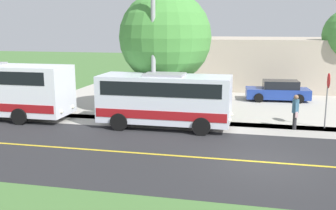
% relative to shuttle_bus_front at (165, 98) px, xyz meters
% --- Properties ---
extents(ground_plane, '(120.00, 120.00, 0.00)m').
position_rel_shuttle_bus_front_xyz_m(ground_plane, '(4.51, 4.99, -1.57)').
color(ground_plane, '#477238').
extents(road_surface, '(8.00, 100.00, 0.01)m').
position_rel_shuttle_bus_front_xyz_m(road_surface, '(4.51, 4.99, -1.57)').
color(road_surface, '#28282B').
rests_on(road_surface, ground).
extents(sidewalk, '(2.40, 100.00, 0.01)m').
position_rel_shuttle_bus_front_xyz_m(sidewalk, '(-0.69, 4.99, -1.57)').
color(sidewalk, '#9E9991').
rests_on(sidewalk, ground).
extents(parking_lot_surface, '(14.00, 36.00, 0.01)m').
position_rel_shuttle_bus_front_xyz_m(parking_lot_surface, '(-7.89, 7.99, -1.57)').
color(parking_lot_surface, '#B2ADA3').
rests_on(parking_lot_surface, ground).
extents(road_centre_line, '(0.16, 100.00, 0.00)m').
position_rel_shuttle_bus_front_xyz_m(road_centre_line, '(4.51, 4.99, -1.56)').
color(road_centre_line, gold).
rests_on(road_centre_line, ground).
extents(shuttle_bus_front, '(2.66, 6.93, 2.85)m').
position_rel_shuttle_bus_front_xyz_m(shuttle_bus_front, '(0.00, 0.00, 0.00)').
color(shuttle_bus_front, silver).
rests_on(shuttle_bus_front, ground).
extents(pedestrian_with_bags, '(0.72, 0.34, 1.80)m').
position_rel_shuttle_bus_front_xyz_m(pedestrian_with_bags, '(-1.03, 6.64, -0.59)').
color(pedestrian_with_bags, '#262628').
rests_on(pedestrian_with_bags, ground).
extents(stop_sign, '(0.76, 0.07, 2.88)m').
position_rel_shuttle_bus_front_xyz_m(stop_sign, '(-1.59, 8.22, 0.39)').
color(stop_sign, slate).
rests_on(stop_sign, ground).
extents(street_light_pole, '(1.97, 0.24, 8.30)m').
position_rel_shuttle_bus_front_xyz_m(street_light_pole, '(-0.37, -0.72, 2.99)').
color(street_light_pole, '#9E9EA3').
rests_on(street_light_pole, ground).
extents(parked_car_near, '(2.28, 4.53, 1.45)m').
position_rel_shuttle_bus_front_xyz_m(parked_car_near, '(-9.11, 6.20, -0.88)').
color(parked_car_near, navy).
rests_on(parked_car_near, ground).
extents(tree_curbside, '(5.37, 5.37, 7.28)m').
position_rel_shuttle_bus_front_xyz_m(tree_curbside, '(-2.89, -0.63, 3.02)').
color(tree_curbside, brown).
rests_on(tree_curbside, ground).
extents(commercial_building, '(10.00, 20.30, 4.18)m').
position_rel_shuttle_bus_front_xyz_m(commercial_building, '(-16.89, 8.44, 0.52)').
color(commercial_building, '#B7A893').
rests_on(commercial_building, ground).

